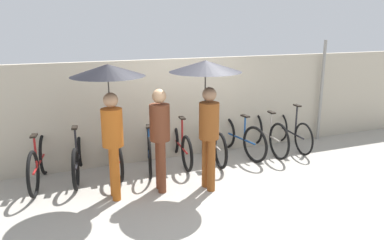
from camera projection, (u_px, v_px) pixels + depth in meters
name	position (u px, v px, depth m)	size (l,w,h in m)	color
ground_plane	(212.00, 192.00, 6.04)	(30.00, 30.00, 0.00)	#9E998E
back_wall	(173.00, 109.00, 7.45)	(13.11, 0.12, 1.98)	#B2A893
parked_bicycle_0	(39.00, 162.00, 6.26)	(0.49, 1.69, 1.03)	black
parked_bicycle_1	(78.00, 157.00, 6.57)	(0.49, 1.73, 1.06)	black
parked_bicycle_2	(114.00, 152.00, 6.83)	(0.44, 1.70, 1.04)	black
parked_bicycle_3	(149.00, 147.00, 7.01)	(0.58, 1.76, 0.99)	black
parked_bicycle_4	(180.00, 144.00, 7.29)	(0.44, 1.69, 1.07)	black
parked_bicycle_5	(212.00, 142.00, 7.42)	(0.44, 1.67, 1.10)	black
parked_bicycle_6	(239.00, 137.00, 7.70)	(0.45, 1.73, 1.01)	black
parked_bicycle_7	(266.00, 133.00, 7.92)	(0.44, 1.81, 1.08)	black
parked_bicycle_8	(291.00, 131.00, 8.15)	(0.44, 1.68, 1.01)	black
pedestrian_leading	(109.00, 91.00, 5.53)	(1.11, 1.11, 2.06)	#B25619
pedestrian_center	(160.00, 132.00, 5.88)	(0.32, 0.32, 1.67)	brown
pedestrian_trailing	(206.00, 86.00, 5.84)	(1.14, 1.14, 2.09)	brown
awning_pole	(321.00, 91.00, 8.53)	(0.07, 0.07, 2.29)	gray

